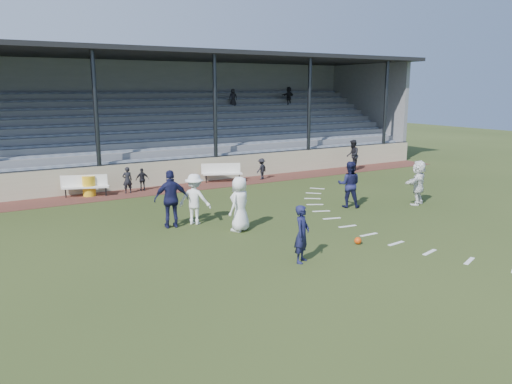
% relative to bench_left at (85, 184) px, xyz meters
% --- Properties ---
extents(ground, '(90.00, 90.00, 0.00)m').
position_rel_bench_left_xyz_m(ground, '(3.88, -10.83, -0.58)').
color(ground, '#2D3B18').
rests_on(ground, ground).
extents(cinder_track, '(34.00, 2.00, 0.02)m').
position_rel_bench_left_xyz_m(cinder_track, '(3.88, -0.33, -0.57)').
color(cinder_track, '#4F261F').
rests_on(cinder_track, ground).
extents(retaining_wall, '(34.00, 0.18, 1.20)m').
position_rel_bench_left_xyz_m(retaining_wall, '(3.88, 0.72, 0.02)').
color(retaining_wall, '#BBB190').
rests_on(retaining_wall, ground).
extents(bench_left, '(2.02, 1.07, 0.95)m').
position_rel_bench_left_xyz_m(bench_left, '(0.00, 0.00, 0.00)').
color(bench_left, silver).
rests_on(bench_left, cinder_track).
extents(bench_right, '(2.00, 1.18, 0.95)m').
position_rel_bench_left_xyz_m(bench_right, '(6.79, -0.00, 0.00)').
color(bench_right, silver).
rests_on(bench_right, cinder_track).
extents(trash_bin, '(0.56, 0.56, 0.89)m').
position_rel_bench_left_xyz_m(trash_bin, '(0.18, 0.01, -0.12)').
color(trash_bin, gold).
rests_on(trash_bin, cinder_track).
extents(football, '(0.22, 0.22, 0.22)m').
position_rel_bench_left_xyz_m(football, '(5.73, -11.40, -0.47)').
color(football, '#C8400B').
rests_on(football, ground).
extents(player_white_lead, '(1.08, 0.95, 1.86)m').
position_rel_bench_left_xyz_m(player_white_lead, '(3.31, -8.22, 0.35)').
color(player_white_lead, white).
rests_on(player_white_lead, ground).
extents(player_navy_lead, '(0.71, 0.66, 1.62)m').
position_rel_bench_left_xyz_m(player_navy_lead, '(3.28, -11.82, 0.23)').
color(player_navy_lead, '#16183E').
rests_on(player_navy_lead, ground).
extents(player_navy_mid, '(1.16, 1.13, 1.88)m').
position_rel_bench_left_xyz_m(player_navy_mid, '(8.75, -7.49, 0.35)').
color(player_navy_mid, '#16183E').
rests_on(player_navy_mid, ground).
extents(player_white_wing, '(1.31, 1.29, 1.80)m').
position_rel_bench_left_xyz_m(player_white_wing, '(2.35, -6.66, 0.32)').
color(player_white_wing, white).
rests_on(player_white_wing, ground).
extents(player_navy_wing, '(1.26, 0.73, 2.01)m').
position_rel_bench_left_xyz_m(player_navy_wing, '(1.48, -6.66, 0.42)').
color(player_navy_wing, '#16183E').
rests_on(player_navy_wing, ground).
extents(player_white_back, '(1.79, 1.17, 1.85)m').
position_rel_bench_left_xyz_m(player_white_back, '(11.53, -8.57, 0.34)').
color(player_white_back, white).
rests_on(player_white_back, ground).
extents(official, '(1.09, 1.10, 1.79)m').
position_rel_bench_left_xyz_m(official, '(14.96, -0.67, 0.33)').
color(official, black).
rests_on(official, cinder_track).
extents(sub_left_near, '(0.46, 0.31, 1.22)m').
position_rel_bench_left_xyz_m(sub_left_near, '(1.83, -0.29, 0.04)').
color(sub_left_near, black).
rests_on(sub_left_near, cinder_track).
extents(sub_left_far, '(0.64, 0.31, 1.06)m').
position_rel_bench_left_xyz_m(sub_left_far, '(2.59, -0.09, -0.03)').
color(sub_left_far, black).
rests_on(sub_left_far, cinder_track).
extents(sub_right, '(0.82, 0.66, 1.11)m').
position_rel_bench_left_xyz_m(sub_right, '(8.93, -0.42, -0.01)').
color(sub_right, black).
rests_on(sub_right, cinder_track).
extents(grandstand, '(34.60, 9.00, 6.61)m').
position_rel_bench_left_xyz_m(grandstand, '(3.88, 5.43, 1.62)').
color(grandstand, slate).
rests_on(grandstand, ground).
extents(penalty_arc, '(3.89, 14.63, 0.01)m').
position_rel_bench_left_xyz_m(penalty_arc, '(8.00, -10.83, -0.58)').
color(penalty_arc, silver).
rests_on(penalty_arc, ground).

